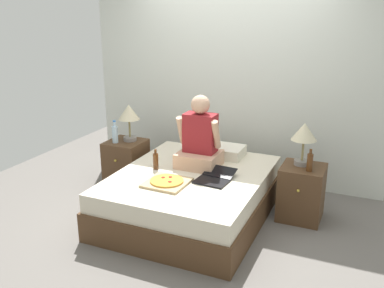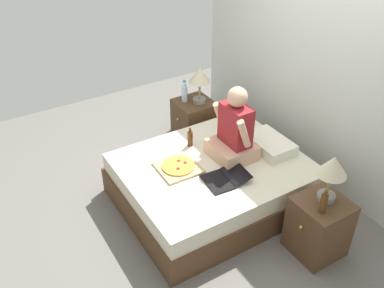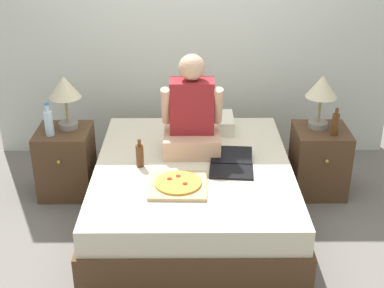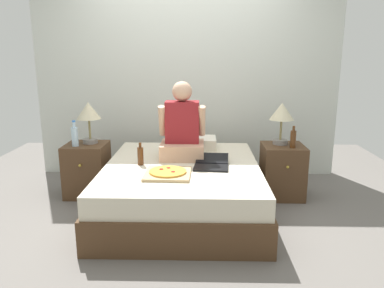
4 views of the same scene
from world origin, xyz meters
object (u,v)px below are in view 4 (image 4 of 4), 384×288
at_px(bed, 182,188).
at_px(person_seated, 182,130).
at_px(lamp_on_right_nightstand, 282,114).
at_px(beer_bottle, 293,139).
at_px(water_bottle, 75,136).
at_px(nightstand_right, 282,171).
at_px(beer_bottle_on_bed, 140,156).
at_px(pizza_box, 168,173).
at_px(nightstand_left, 87,169).
at_px(laptop, 211,164).
at_px(lamp_on_left_nightstand, 89,114).

height_order(bed, person_seated, person_seated).
relative_size(bed, lamp_on_right_nightstand, 4.13).
bearing_deg(lamp_on_right_nightstand, beer_bottle, -56.31).
height_order(bed, beer_bottle, beer_bottle).
height_order(water_bottle, nightstand_right, water_bottle).
relative_size(water_bottle, beer_bottle_on_bed, 1.25).
bearing_deg(pizza_box, water_bottle, 146.55).
bearing_deg(lamp_on_right_nightstand, water_bottle, -176.35).
distance_m(nightstand_left, pizza_box, 1.26).
height_order(nightstand_right, pizza_box, nightstand_right).
relative_size(bed, laptop, 4.24).
distance_m(nightstand_left, beer_bottle, 2.25).
bearing_deg(beer_bottle_on_bed, water_bottle, 153.44).
bearing_deg(nightstand_right, pizza_box, -146.59).
relative_size(nightstand_left, nightstand_right, 1.00).
xyz_separation_m(laptop, pizza_box, (-0.39, -0.27, -0.00)).
bearing_deg(bed, pizza_box, -107.50).
distance_m(nightstand_left, nightstand_right, 2.15).
bearing_deg(person_seated, beer_bottle, 4.42).
xyz_separation_m(nightstand_left, lamp_on_left_nightstand, (0.04, 0.05, 0.62)).
xyz_separation_m(nightstand_right, beer_bottle, (0.07, -0.10, 0.39)).
height_order(nightstand_left, beer_bottle_on_bed, beer_bottle_on_bed).
xyz_separation_m(lamp_on_right_nightstand, person_seated, (-1.05, -0.24, -0.13)).
xyz_separation_m(water_bottle, laptop, (1.44, -0.42, -0.18)).
bearing_deg(pizza_box, person_seated, 80.34).
bearing_deg(laptop, beer_bottle, 25.38).
height_order(nightstand_left, lamp_on_left_nightstand, lamp_on_left_nightstand).
bearing_deg(beer_bottle, nightstand_right, 125.01).
xyz_separation_m(bed, beer_bottle_on_bed, (-0.40, -0.03, 0.34)).
xyz_separation_m(beer_bottle, laptop, (-0.86, -0.41, -0.16)).
height_order(bed, beer_bottle_on_bed, beer_bottle_on_bed).
bearing_deg(beer_bottle, person_seated, -175.58).
bearing_deg(beer_bottle, laptop, -154.62).
relative_size(water_bottle, pizza_box, 0.67).
bearing_deg(beer_bottle, lamp_on_left_nightstand, 176.06).
distance_m(beer_bottle, pizza_box, 1.43).
xyz_separation_m(beer_bottle, person_seated, (-1.15, -0.09, 0.10)).
height_order(nightstand_left, person_seated, person_seated).
distance_m(lamp_on_left_nightstand, nightstand_right, 2.20).
bearing_deg(nightstand_right, person_seated, -170.09).
height_order(nightstand_left, lamp_on_right_nightstand, lamp_on_right_nightstand).
height_order(nightstand_left, water_bottle, water_bottle).
height_order(lamp_on_right_nightstand, laptop, lamp_on_right_nightstand).
xyz_separation_m(water_bottle, beer_bottle_on_bed, (0.75, -0.38, -0.11)).
distance_m(bed, person_seated, 0.59).
bearing_deg(water_bottle, laptop, -16.21).
bearing_deg(beer_bottle, pizza_box, -151.50).
distance_m(lamp_on_right_nightstand, beer_bottle_on_bed, 1.57).
bearing_deg(water_bottle, beer_bottle_on_bed, -26.56).
bearing_deg(laptop, lamp_on_right_nightstand, 36.30).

